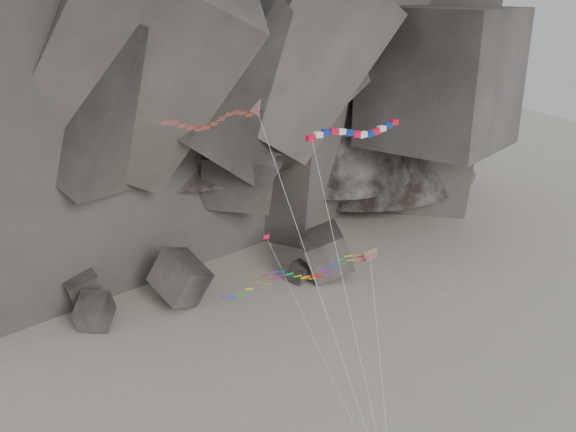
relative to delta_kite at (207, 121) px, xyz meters
name	(u,v)px	position (x,y,z in m)	size (l,w,h in m)	color
boulder_field	(131,289)	(-3.20, 31.74, -29.90)	(56.85, 14.58, 9.67)	#47423F
delta_kite	(207,121)	(0.00, 0.00, 0.00)	(14.61, 15.53, 32.36)	red
banner_kite	(355,134)	(13.92, 1.28, -2.71)	(9.97, 16.78, 29.01)	red
parafoil_kite	(292,275)	(6.74, -1.45, -14.17)	(15.42, 13.25, 18.09)	#E0AB0C
pennant_kite	(289,287)	(6.58, -1.11, -15.50)	(5.31, 16.38, 19.39)	red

